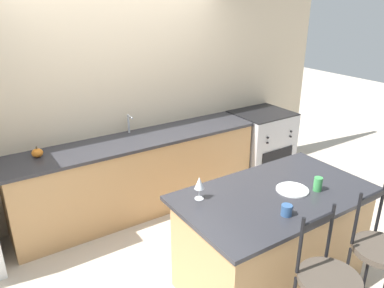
# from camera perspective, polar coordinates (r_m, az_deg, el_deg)

# --- Properties ---
(ground_plane) EXTENTS (18.00, 18.00, 0.00)m
(ground_plane) POSITION_cam_1_polar(r_m,az_deg,el_deg) (4.41, -5.67, -11.72)
(ground_plane) COLOR beige
(wall_back) EXTENTS (6.00, 0.07, 2.70)m
(wall_back) POSITION_cam_1_polar(r_m,az_deg,el_deg) (4.43, -10.43, 7.36)
(wall_back) COLOR beige
(wall_back) RESTS_ON ground_plane
(back_counter) EXTENTS (2.93, 0.66, 0.92)m
(back_counter) POSITION_cam_1_polar(r_m,az_deg,el_deg) (4.47, -8.08, -4.56)
(back_counter) COLOR tan
(back_counter) RESTS_ON ground_plane
(sink_faucet) EXTENTS (0.02, 0.13, 0.22)m
(sink_faucet) POSITION_cam_1_polar(r_m,az_deg,el_deg) (4.41, -9.58, 3.35)
(sink_faucet) COLOR #ADAFB5
(sink_faucet) RESTS_ON back_counter
(kitchen_island) EXTENTS (1.67, 0.97, 0.90)m
(kitchen_island) POSITION_cam_1_polar(r_m,az_deg,el_deg) (3.44, 12.08, -13.81)
(kitchen_island) COLOR tan
(kitchen_island) RESTS_ON ground_plane
(oven_range) EXTENTS (0.77, 0.71, 0.92)m
(oven_range) POSITION_cam_1_polar(r_m,az_deg,el_deg) (5.40, 10.33, 0.09)
(oven_range) COLOR #B7B7BC
(oven_range) RESTS_ON ground_plane
(bar_stool_far) EXTENTS (0.41, 0.41, 1.16)m
(bar_stool_far) POSITION_cam_1_polar(r_m,az_deg,el_deg) (3.19, 26.43, -15.72)
(bar_stool_far) COLOR black
(bar_stool_far) RESTS_ON ground_plane
(dinner_plate) EXTENTS (0.27, 0.27, 0.02)m
(dinner_plate) POSITION_cam_1_polar(r_m,az_deg,el_deg) (3.27, 15.05, -6.71)
(dinner_plate) COLOR white
(dinner_plate) RESTS_ON kitchen_island
(wine_glass) EXTENTS (0.08, 0.08, 0.20)m
(wine_glass) POSITION_cam_1_polar(r_m,az_deg,el_deg) (2.98, 1.12, -6.03)
(wine_glass) COLOR white
(wine_glass) RESTS_ON kitchen_island
(coffee_mug) EXTENTS (0.11, 0.08, 0.09)m
(coffee_mug) POSITION_cam_1_polar(r_m,az_deg,el_deg) (2.91, 14.24, -9.73)
(coffee_mug) COLOR #335689
(coffee_mug) RESTS_ON kitchen_island
(tumbler_cup) EXTENTS (0.07, 0.07, 0.12)m
(tumbler_cup) POSITION_cam_1_polar(r_m,az_deg,el_deg) (3.31, 18.63, -5.81)
(tumbler_cup) COLOR #3D934C
(tumbler_cup) RESTS_ON kitchen_island
(pumpkin_decoration) EXTENTS (0.11, 0.11, 0.11)m
(pumpkin_decoration) POSITION_cam_1_polar(r_m,az_deg,el_deg) (4.04, -22.51, -1.25)
(pumpkin_decoration) COLOR orange
(pumpkin_decoration) RESTS_ON back_counter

